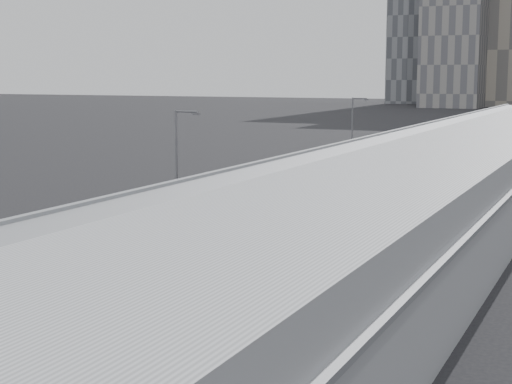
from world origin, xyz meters
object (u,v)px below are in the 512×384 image
Objects in this scene: bus_4 at (326,197)px; street_lamp_far at (354,130)px; bus_7 at (432,151)px; bus_5 at (384,174)px; street_lamp_near at (179,164)px; shipping_container at (403,145)px; bus_6 at (410,164)px; bus_2 at (172,258)px; bus_8 at (462,144)px; bus_9 at (471,137)px; suv at (444,141)px; bus_3 at (257,222)px.

bus_4 is 1.32× the size of street_lamp_far.
bus_7 is 15.52m from street_lamp_far.
bus_7 reaches higher than bus_5.
shipping_container is (-1.12, 68.87, -4.09)m from street_lamp_near.
bus_6 is (0.34, 27.38, 0.05)m from bus_4.
bus_4 is (-0.35, 25.99, -0.16)m from bus_2.
bus_5 is at bearing -88.73° from bus_7.
bus_2 is 84.61m from bus_8.
bus_7 is 1.03× the size of bus_9.
street_lamp_far is (-7.75, -29.52, 3.83)m from bus_8.
bus_2 is 1.12× the size of bus_8.
suv is (-5.57, 99.00, -0.93)m from bus_2.
bus_2 is 11.98m from bus_3.
street_lamp_near is (-7.12, -29.46, 3.72)m from bus_5.
bus_9 is 5.32m from suv.
bus_3 is at bearing -86.33° from bus_5.
bus_2 is at bearing -94.16° from bus_8.
bus_9 is at bearing 89.19° from bus_7.
bus_9 is at bearing -24.03° from suv.
street_lamp_far is at bearing 90.74° from street_lamp_near.
bus_7 is (-0.42, 42.62, 0.22)m from bus_4.
shipping_container is (-8.08, 81.38, -0.37)m from bus_2.
shipping_container is at bearing 90.93° from street_lamp_near.
bus_4 is 15.51m from street_lamp_near.
bus_9 is 84.78m from street_lamp_near.
suv is at bearing 95.11° from bus_4.
suv is at bearing 89.98° from bus_2.
street_lamp_near is at bearing -92.62° from bus_9.
bus_5 is at bearing 86.55° from bus_2.
bus_5 reaches higher than suv.
shipping_container is (-7.31, 12.77, -0.43)m from bus_7.
bus_8 is at bearing -83.89° from bus_9.
street_lamp_far is (-6.74, -13.51, 3.59)m from bus_7.
street_lamp_near is 69.00m from shipping_container.
bus_3 is 56.64m from bus_7.
bus_6 is (-0.01, 53.37, -0.11)m from bus_2.
bus_9 is at bearing 89.13° from bus_6.
bus_6 is 43.61m from bus_9.
bus_5 is at bearing -85.61° from suv.
bus_4 reaches higher than bus_8.
bus_2 is at bearing -88.20° from bus_4.
bus_3 is 0.97× the size of bus_7.
bus_2 is 1.00× the size of bus_3.
bus_5 is 0.98× the size of bus_7.
bus_2 reaches higher than suv.
bus_8 is at bearing -69.36° from suv.
bus_7 reaches higher than bus_8.
bus_5 is 2.59× the size of suv.
bus_6 is (0.34, 41.40, -0.10)m from bus_3.
bus_7 is at bearing 94.00° from bus_3.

